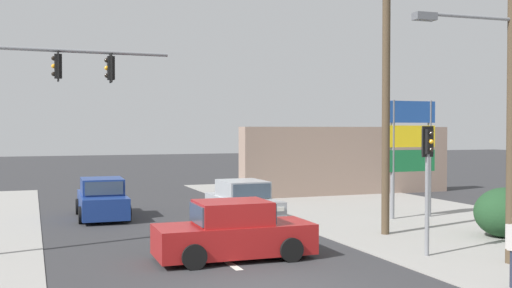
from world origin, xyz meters
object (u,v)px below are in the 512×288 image
Objects in this scene: sedan_crossing_left at (102,200)px; traffic_signal_mast at (29,105)px; utility_pole_midground_right at (386,88)px; pedestal_signal_right_kerb at (428,168)px; utility_pole_foreground_right at (508,81)px; shopping_plaza_sign at (411,142)px; sedan_oncoming_mid at (243,203)px; sedan_oncoming_near at (234,233)px.

traffic_signal_mast is at bearing -112.87° from sedan_crossing_left.
pedestal_signal_right_kerb is at bearing -103.58° from utility_pole_midground_right.
utility_pole_foreground_right is at bearing -49.11° from pedestal_signal_right_kerb.
traffic_signal_mast is 14.09m from shopping_plaza_sign.
pedestal_signal_right_kerb reaches higher than sedan_crossing_left.
traffic_signal_mast is 1.69× the size of pedestal_signal_right_kerb.
utility_pole_midground_right is 4.15m from pedestal_signal_right_kerb.
traffic_signal_mast is 7.60m from sedan_crossing_left.
pedestal_signal_right_kerb is 13.00m from sedan_crossing_left.
shopping_plaza_sign is at bearing -12.00° from sedan_oncoming_mid.
sedan_oncoming_near is (5.11, -2.65, -3.44)m from traffic_signal_mast.
sedan_oncoming_mid is at bearing 129.90° from utility_pole_midground_right.
utility_pole_foreground_right is 2.04× the size of sedan_oncoming_mid.
sedan_oncoming_mid is (-3.50, 4.19, -4.11)m from utility_pole_midground_right.
sedan_oncoming_near is 9.23m from sedan_crossing_left.
utility_pole_foreground_right is 2.03× the size of sedan_crossing_left.
pedestal_signal_right_kerb is at bearing -54.32° from sedan_crossing_left.
shopping_plaza_sign is (3.77, 6.11, 0.57)m from pedestal_signal_right_kerb.
sedan_oncoming_near is (-5.04, 1.57, -1.71)m from pedestal_signal_right_kerb.
shopping_plaza_sign reaches higher than pedestal_signal_right_kerb.
shopping_plaza_sign is at bearing 7.70° from traffic_signal_mast.
sedan_crossing_left is at bearing 148.19° from sedan_oncoming_mid.
utility_pole_midground_right is at bearing -40.78° from sedan_crossing_left.
pedestal_signal_right_kerb is at bearing -17.32° from sedan_oncoming_near.
utility_pole_foreground_right is 2.45× the size of pedestal_signal_right_kerb.
utility_pole_midground_right is 2.14× the size of sedan_oncoming_near.
utility_pole_foreground_right reaches higher than sedan_crossing_left.
pedestal_signal_right_kerb is 0.83× the size of sedan_oncoming_mid.
sedan_crossing_left is at bearing 105.57° from sedan_oncoming_near.
sedan_oncoming_mid is (2.33, 5.91, 0.00)m from sedan_oncoming_near.
sedan_oncoming_near and sedan_oncoming_mid have the same top height.
shopping_plaza_sign reaches higher than sedan_crossing_left.
traffic_signal_mast reaches higher than sedan_crossing_left.
shopping_plaza_sign is 1.08× the size of sedan_oncoming_near.
sedan_crossing_left is (2.63, 6.24, -3.44)m from traffic_signal_mast.
sedan_oncoming_near and sedan_crossing_left have the same top height.
shopping_plaza_sign is (2.97, 2.81, -1.83)m from utility_pole_midground_right.
utility_pole_foreground_right is 8.11m from sedan_oncoming_near.
traffic_signal_mast is at bearing -156.37° from sedan_oncoming_mid.
utility_pole_midground_right reaches higher than utility_pole_foreground_right.
sedan_oncoming_mid is at bearing 109.87° from pedestal_signal_right_kerb.
shopping_plaza_sign is 12.31m from sedan_crossing_left.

